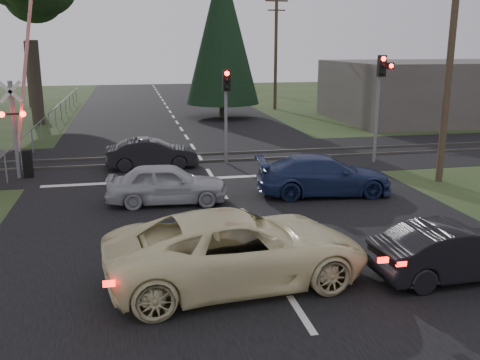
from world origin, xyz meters
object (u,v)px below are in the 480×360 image
object	(u,v)px
utility_pole_mid	(276,49)
dark_car_far	(152,154)
utility_pole_far	(222,47)
dark_hatchback	(456,252)
traffic_signal_right	(381,88)
utility_pole_near	(450,56)
blue_sedan	(324,175)
crossing_signal	(21,126)
silver_car	(167,184)
traffic_signal_center	(226,100)
cream_coupe	(238,249)

from	to	relation	value
utility_pole_mid	dark_car_far	size ratio (longest dim) A/B	2.35
utility_pole_far	dark_hatchback	bearing A→B (deg)	-94.58
traffic_signal_right	dark_hatchback	bearing A→B (deg)	-107.43
utility_pole_near	utility_pole_mid	xyz separation A→B (m)	(0.00, 24.00, 0.00)
utility_pole_far	blue_sedan	xyz separation A→B (m)	(-5.04, -49.87, -4.04)
crossing_signal	blue_sedan	size ratio (longest dim) A/B	1.47
dark_hatchback	silver_car	size ratio (longest dim) A/B	0.98
crossing_signal	utility_pole_far	bearing A→B (deg)	70.77
utility_pole_near	blue_sedan	xyz separation A→B (m)	(-5.04, -0.87, -4.04)
traffic_signal_right	utility_pole_mid	xyz separation A→B (m)	(0.95, 20.53, 1.41)
traffic_signal_center	cream_coupe	distance (m)	12.31
utility_pole_near	cream_coupe	distance (m)	12.56
traffic_signal_right	dark_car_far	world-z (taller)	traffic_signal_right
crossing_signal	cream_coupe	xyz separation A→B (m)	(6.35, -11.10, -1.25)
dark_car_far	traffic_signal_right	bearing A→B (deg)	-96.39
utility_pole_near	blue_sedan	world-z (taller)	utility_pole_near
cream_coupe	dark_car_far	xyz separation A→B (m)	(-1.34, 11.81, -0.17)
traffic_signal_right	silver_car	world-z (taller)	traffic_signal_right
traffic_signal_right	utility_pole_far	size ratio (longest dim) A/B	0.52
utility_pole_mid	utility_pole_far	world-z (taller)	same
utility_pole_near	blue_sedan	distance (m)	6.52
crossing_signal	traffic_signal_right	distance (m)	14.88
crossing_signal	traffic_signal_center	xyz separation A→B (m)	(8.27, 0.89, 0.75)
utility_pole_mid	blue_sedan	xyz separation A→B (m)	(-5.04, -24.87, -4.04)
blue_sedan	dark_car_far	world-z (taller)	blue_sedan
utility_pole_near	utility_pole_mid	bearing A→B (deg)	90.00
traffic_signal_right	traffic_signal_center	world-z (taller)	traffic_signal_right
utility_pole_mid	cream_coupe	size ratio (longest dim) A/B	1.55
traffic_signal_center	silver_car	world-z (taller)	traffic_signal_center
silver_car	dark_car_far	xyz separation A→B (m)	(-0.25, 5.36, -0.04)
utility_pole_near	dark_hatchback	distance (m)	10.13
utility_pole_far	dark_car_far	bearing A→B (deg)	-103.59
utility_pole_far	blue_sedan	size ratio (longest dim) A/B	1.90
silver_car	crossing_signal	bearing A→B (deg)	53.43
cream_coupe	crossing_signal	bearing A→B (deg)	24.02
traffic_signal_center	silver_car	size ratio (longest dim) A/B	1.04
silver_car	blue_sedan	world-z (taller)	blue_sedan
utility_pole_near	dark_hatchback	size ratio (longest dim) A/B	2.33
utility_pole_far	blue_sedan	bearing A→B (deg)	-95.78
cream_coupe	utility_pole_mid	bearing A→B (deg)	-22.49
cream_coupe	utility_pole_far	bearing A→B (deg)	-15.24
utility_pole_near	blue_sedan	size ratio (longest dim) A/B	1.90
crossing_signal	dark_hatchback	xyz separation A→B (m)	(11.20, -11.85, -1.42)
traffic_signal_right	utility_pole_far	world-z (taller)	utility_pole_far
utility_pole_far	dark_car_far	size ratio (longest dim) A/B	2.35
crossing_signal	utility_pole_far	size ratio (longest dim) A/B	0.77
traffic_signal_right	utility_pole_near	world-z (taller)	utility_pole_near
traffic_signal_center	utility_pole_mid	xyz separation A→B (m)	(7.50, 19.32, 1.92)
traffic_signal_right	utility_pole_near	bearing A→B (deg)	-74.66
crossing_signal	silver_car	distance (m)	7.16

